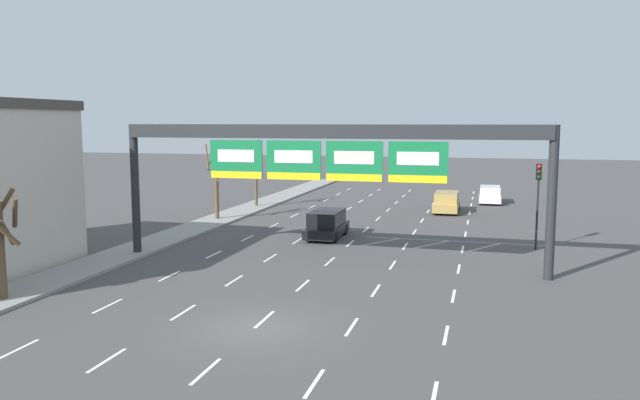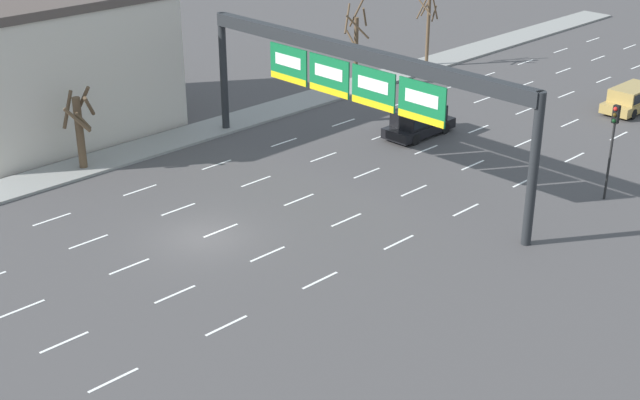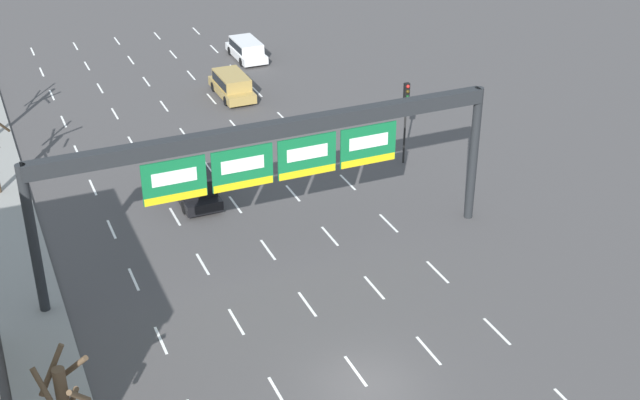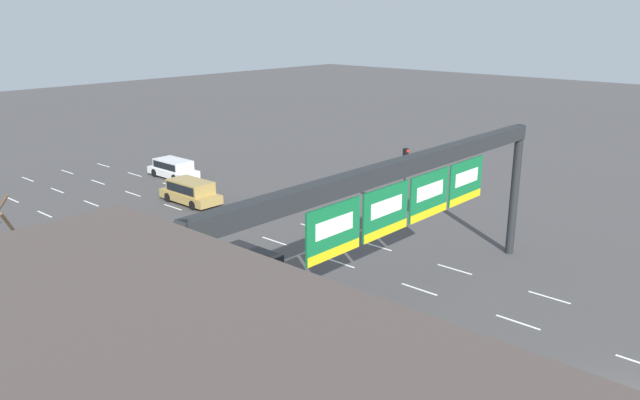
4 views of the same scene
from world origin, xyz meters
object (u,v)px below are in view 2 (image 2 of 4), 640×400
traffic_light_near_gantry (613,133)px  tree_bare_third (428,24)px  sign_gantry (355,70)px  tree_bare_second (356,43)px  suv_gold (632,97)px  suv_black (419,120)px  tree_bare_closest (80,126)px

traffic_light_near_gantry → tree_bare_third: tree_bare_third is taller
sign_gantry → tree_bare_second: (-11.43, 12.21, -2.83)m
sign_gantry → tree_bare_third: 22.85m
suv_gold → tree_bare_second: tree_bare_second is taller
traffic_light_near_gantry → tree_bare_third: size_ratio=0.87×
suv_gold → suv_black: (-6.59, -13.35, 0.05)m
suv_black → traffic_light_near_gantry: size_ratio=0.95×
suv_gold → traffic_light_near_gantry: size_ratio=0.97×
sign_gantry → tree_bare_closest: (-11.07, -9.48, -3.42)m
suv_gold → tree_bare_third: size_ratio=0.84×
suv_gold → tree_bare_second: (-16.18, -8.72, 2.18)m
sign_gantry → suv_gold: (4.76, 20.93, -5.01)m
suv_gold → tree_bare_third: bearing=-175.7°
suv_black → tree_bare_second: size_ratio=0.80×
sign_gantry → suv_gold: sign_gantry is taller
suv_black → tree_bare_closest: tree_bare_closest is taller
suv_black → traffic_light_near_gantry: 12.75m
traffic_light_near_gantry → tree_bare_second: bearing=166.9°
suv_gold → traffic_light_near_gantry: traffic_light_near_gantry is taller
suv_black → tree_bare_third: tree_bare_third is taller
suv_gold → suv_black: suv_black is taller
suv_black → traffic_light_near_gantry: traffic_light_near_gantry is taller
traffic_light_near_gantry → tree_bare_second: 22.66m
sign_gantry → suv_black: bearing=103.6°
suv_black → tree_bare_second: bearing=154.2°
tree_bare_third → traffic_light_near_gantry: bearing=-30.1°
sign_gantry → suv_black: size_ratio=4.70×
sign_gantry → tree_bare_closest: bearing=-139.4°
tree_bare_second → traffic_light_near_gantry: bearing=-13.1°
sign_gantry → traffic_light_near_gantry: sign_gantry is taller
tree_bare_closest → tree_bare_second: tree_bare_second is taller
sign_gantry → tree_bare_third: bearing=119.6°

